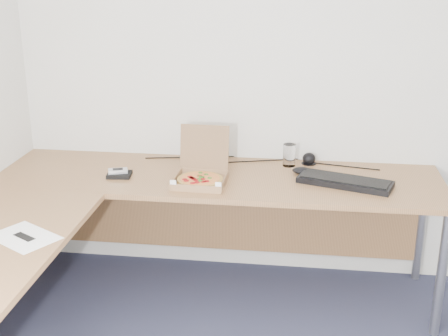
# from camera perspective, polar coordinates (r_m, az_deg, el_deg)

# --- Properties ---
(room_shell) EXTENTS (3.50, 3.50, 2.50)m
(room_shell) POSITION_cam_1_polar(r_m,az_deg,el_deg) (1.89, 8.49, -0.89)
(room_shell) COLOR silver
(room_shell) RESTS_ON ground
(desk) EXTENTS (2.50, 2.20, 0.73)m
(desk) POSITION_cam_1_polar(r_m,az_deg,el_deg) (3.10, -7.63, -3.64)
(desk) COLOR olive
(desk) RESTS_ON ground
(pizza_box) EXTENTS (0.28, 0.32, 0.28)m
(pizza_box) POSITION_cam_1_polar(r_m,az_deg,el_deg) (3.31, -2.23, -0.81)
(pizza_box) COLOR olive
(pizza_box) RESTS_ON desk
(drinking_glass) EXTENTS (0.07, 0.07, 0.13)m
(drinking_glass) POSITION_cam_1_polar(r_m,az_deg,el_deg) (3.58, 6.16, 1.22)
(drinking_glass) COLOR silver
(drinking_glass) RESTS_ON desk
(keyboard) EXTENTS (0.53, 0.33, 0.03)m
(keyboard) POSITION_cam_1_polar(r_m,az_deg,el_deg) (3.34, 11.31, -1.29)
(keyboard) COLOR black
(keyboard) RESTS_ON desk
(mouse) EXTENTS (0.12, 0.10, 0.04)m
(mouse) POSITION_cam_1_polar(r_m,az_deg,el_deg) (3.47, 7.31, -0.23)
(mouse) COLOR black
(mouse) RESTS_ON desk
(wallet) EXTENTS (0.14, 0.12, 0.02)m
(wallet) POSITION_cam_1_polar(r_m,az_deg,el_deg) (3.45, -9.81, -0.62)
(wallet) COLOR black
(wallet) RESTS_ON desk
(phone) EXTENTS (0.12, 0.09, 0.02)m
(phone) POSITION_cam_1_polar(r_m,az_deg,el_deg) (3.45, -9.95, -0.27)
(phone) COLOR #B2B5BA
(phone) RESTS_ON wallet
(paper_sheet) EXTENTS (0.36, 0.33, 0.00)m
(paper_sheet) POSITION_cam_1_polar(r_m,az_deg,el_deg) (2.82, -18.28, -6.18)
(paper_sheet) COLOR white
(paper_sheet) RESTS_ON desk
(dome_speaker) EXTENTS (0.09, 0.09, 0.07)m
(dome_speaker) POSITION_cam_1_polar(r_m,az_deg,el_deg) (3.64, 8.00, 0.95)
(dome_speaker) COLOR black
(dome_speaker) RESTS_ON desk
(cable_bundle) EXTENTS (0.68, 0.14, 0.01)m
(cable_bundle) POSITION_cam_1_polar(r_m,az_deg,el_deg) (3.66, 2.96, 0.66)
(cable_bundle) COLOR black
(cable_bundle) RESTS_ON desk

